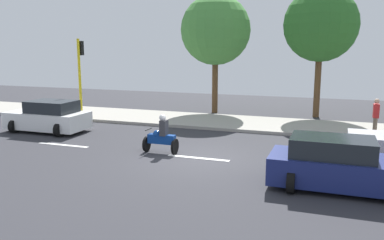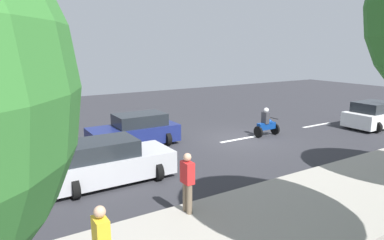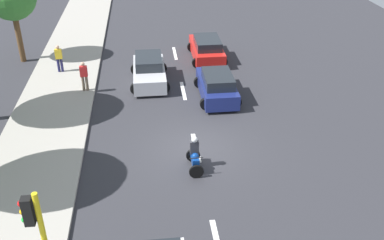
{
  "view_description": "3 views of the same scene",
  "coord_description": "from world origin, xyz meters",
  "px_view_note": "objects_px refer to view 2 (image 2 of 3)",
  "views": [
    {
      "loc": [
        -13.74,
        -4.66,
        4.09
      ],
      "look_at": [
        -0.38,
        0.11,
        1.5
      ],
      "focal_mm": 37.8,
      "sensor_mm": 36.0,
      "label": 1
    },
    {
      "loc": [
        12.81,
        -10.81,
        4.59
      ],
      "look_at": [
        -0.76,
        -2.37,
        1.14
      ],
      "focal_mm": 31.57,
      "sensor_mm": 36.0,
      "label": 2
    },
    {
      "loc": [
        2.07,
        16.59,
        10.85
      ],
      "look_at": [
        0.22,
        0.31,
        1.63
      ],
      "focal_mm": 41.11,
      "sensor_mm": 36.0,
      "label": 3
    }
  ],
  "objects_px": {
    "car_dark_blue": "(135,131)",
    "motorcycle": "(267,124)",
    "pedestrian_by_tree": "(187,181)",
    "car_white": "(375,115)",
    "car_silver": "(108,162)"
  },
  "relations": [
    {
      "from": "car_silver",
      "to": "motorcycle",
      "type": "relative_size",
      "value": 2.8
    },
    {
      "from": "pedestrian_by_tree",
      "to": "car_dark_blue",
      "type": "bearing_deg",
      "value": 168.5
    },
    {
      "from": "car_dark_blue",
      "to": "car_white",
      "type": "height_order",
      "value": "same"
    },
    {
      "from": "car_dark_blue",
      "to": "motorcycle",
      "type": "xyz_separation_m",
      "value": [
        2.01,
        6.53,
        -0.07
      ]
    },
    {
      "from": "car_dark_blue",
      "to": "motorcycle",
      "type": "bearing_deg",
      "value": 72.9
    },
    {
      "from": "car_white",
      "to": "pedestrian_by_tree",
      "type": "distance_m",
      "value": 15.18
    },
    {
      "from": "car_dark_blue",
      "to": "pedestrian_by_tree",
      "type": "distance_m",
      "value": 7.4
    },
    {
      "from": "car_dark_blue",
      "to": "car_white",
      "type": "distance_m",
      "value": 13.87
    },
    {
      "from": "pedestrian_by_tree",
      "to": "car_white",
      "type": "bearing_deg",
      "value": 102.9
    },
    {
      "from": "car_white",
      "to": "pedestrian_by_tree",
      "type": "bearing_deg",
      "value": -77.1
    },
    {
      "from": "motorcycle",
      "to": "car_white",
      "type": "bearing_deg",
      "value": 74.79
    },
    {
      "from": "car_white",
      "to": "motorcycle",
      "type": "relative_size",
      "value": 2.56
    },
    {
      "from": "car_dark_blue",
      "to": "motorcycle",
      "type": "height_order",
      "value": "motorcycle"
    },
    {
      "from": "car_dark_blue",
      "to": "car_silver",
      "type": "relative_size",
      "value": 0.97
    },
    {
      "from": "car_silver",
      "to": "pedestrian_by_tree",
      "type": "bearing_deg",
      "value": 15.72
    }
  ]
}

